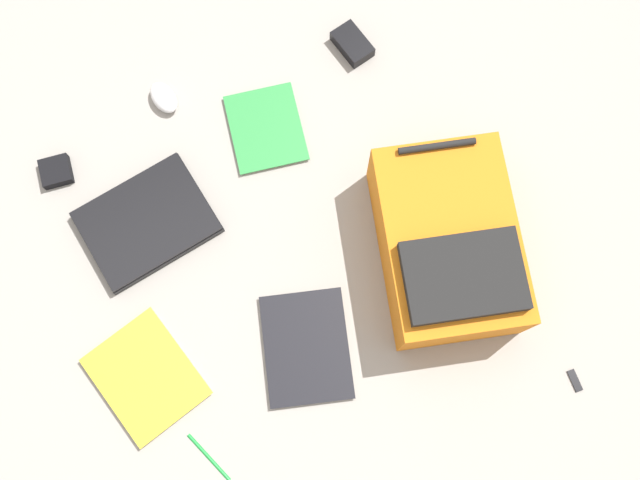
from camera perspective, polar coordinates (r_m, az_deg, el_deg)
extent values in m
plane|color=gray|center=(1.77, -1.21, -0.85)|extent=(4.04, 4.04, 0.00)
cube|color=orange|center=(1.71, 10.07, -0.24)|extent=(0.42, 0.52, 0.18)
cube|color=black|center=(1.59, 11.39, -2.83)|extent=(0.31, 0.26, 0.03)
cylinder|color=black|center=(1.68, 9.31, 7.40)|extent=(0.18, 0.07, 0.02)
cube|color=black|center=(1.83, -13.59, 1.35)|extent=(0.33, 0.27, 0.02)
cube|color=black|center=(1.82, -13.70, 1.48)|extent=(0.33, 0.26, 0.01)
cube|color=silver|center=(1.77, -13.66, -10.53)|extent=(0.25, 0.29, 0.01)
cube|color=yellow|center=(1.76, -13.73, -10.51)|extent=(0.26, 0.29, 0.00)
cube|color=silver|center=(1.88, -4.32, 8.84)|extent=(0.22, 0.25, 0.01)
cube|color=#2D8C3F|center=(1.87, -4.34, 8.91)|extent=(0.23, 0.26, 0.00)
cube|color=silver|center=(1.73, -1.10, -8.54)|extent=(0.27, 0.31, 0.01)
cube|color=black|center=(1.72, -1.10, -8.52)|extent=(0.28, 0.32, 0.00)
ellipsoid|color=silver|center=(1.93, -12.34, 11.02)|extent=(0.07, 0.10, 0.04)
cube|color=black|center=(1.97, 2.59, 15.33)|extent=(0.09, 0.12, 0.03)
cylinder|color=#198C33|center=(1.74, -8.87, -16.75)|extent=(0.05, 0.14, 0.01)
cube|color=black|center=(1.94, -20.29, 5.14)|extent=(0.09, 0.09, 0.03)
cube|color=black|center=(1.82, 19.67, -10.50)|extent=(0.02, 0.05, 0.01)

